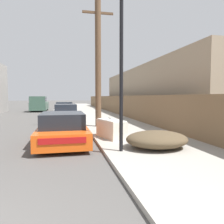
# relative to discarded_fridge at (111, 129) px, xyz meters

# --- Properties ---
(sidewalk_curb) EXTENTS (4.20, 63.00, 0.12)m
(sidewalk_curb) POSITION_rel_discarded_fridge_xyz_m (1.39, 16.59, -0.45)
(sidewalk_curb) COLOR #9E998E
(sidewalk_curb) RESTS_ON ground
(discarded_fridge) EXTENTS (1.08, 1.79, 0.80)m
(discarded_fridge) POSITION_rel_discarded_fridge_xyz_m (0.00, 0.00, 0.00)
(discarded_fridge) COLOR silver
(discarded_fridge) RESTS_ON sidewalk_curb
(parked_sports_car_red) EXTENTS (1.91, 4.68, 1.25)m
(parked_sports_car_red) POSITION_rel_discarded_fridge_xyz_m (-2.03, -0.09, 0.07)
(parked_sports_car_red) COLOR #E05114
(parked_sports_car_red) RESTS_ON ground
(car_parked_mid) EXTENTS (1.98, 4.13, 1.31)m
(car_parked_mid) POSITION_rel_discarded_fridge_xyz_m (-1.91, 8.44, 0.11)
(car_parked_mid) COLOR silver
(car_parked_mid) RESTS_ON ground
(car_parked_far) EXTENTS (1.87, 4.41, 1.33)m
(car_parked_far) POSITION_rel_discarded_fridge_xyz_m (-2.01, 14.46, 0.12)
(car_parked_far) COLOR silver
(car_parked_far) RESTS_ON ground
(pickup_truck) EXTENTS (1.98, 5.57, 1.94)m
(pickup_truck) POSITION_rel_discarded_fridge_xyz_m (-5.22, 20.50, 0.45)
(pickup_truck) COLOR #385647
(pickup_truck) RESTS_ON ground
(utility_pole) EXTENTS (1.80, 0.35, 7.34)m
(utility_pole) POSITION_rel_discarded_fridge_xyz_m (0.00, 3.70, 3.37)
(utility_pole) COLOR brown
(utility_pole) RESTS_ON sidewalk_curb
(street_lamp) EXTENTS (0.26, 0.26, 5.02)m
(street_lamp) POSITION_rel_discarded_fridge_xyz_m (-0.16, -2.37, 2.51)
(street_lamp) COLOR black
(street_lamp) RESTS_ON sidewalk_curb
(brush_pile) EXTENTS (2.16, 1.83, 0.59)m
(brush_pile) POSITION_rel_discarded_fridge_xyz_m (1.16, -2.19, -0.09)
(brush_pile) COLOR brown
(brush_pile) RESTS_ON sidewalk_curb
(wooden_fence) EXTENTS (0.08, 43.06, 1.86)m
(wooden_fence) POSITION_rel_discarded_fridge_xyz_m (3.34, 14.49, 0.54)
(wooden_fence) COLOR brown
(wooden_fence) RESTS_ON sidewalk_curb
(building_right_house) EXTENTS (6.00, 22.32, 4.54)m
(building_right_house) POSITION_rel_discarded_fridge_xyz_m (7.30, 10.49, 1.76)
(building_right_house) COLOR gray
(building_right_house) RESTS_ON ground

